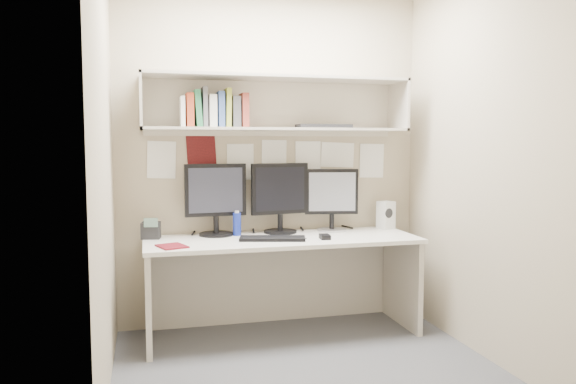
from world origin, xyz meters
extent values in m
cube|color=#48484D|center=(0.00, 0.00, 0.00)|extent=(2.40, 2.00, 0.01)
cube|color=tan|center=(0.00, 1.00, 1.30)|extent=(2.40, 0.02, 2.60)
cube|color=tan|center=(0.00, -1.00, 1.30)|extent=(2.40, 0.02, 2.60)
cube|color=tan|center=(-1.20, 0.00, 1.30)|extent=(0.02, 2.00, 2.60)
cube|color=tan|center=(1.20, 0.00, 1.30)|extent=(0.02, 2.00, 2.60)
cube|color=silver|center=(0.00, 0.64, 0.71)|extent=(2.00, 0.70, 0.03)
cube|color=#BFB5A5|center=(0.00, 0.97, 0.35)|extent=(1.96, 0.02, 0.70)
cube|color=#BFB5A5|center=(0.00, 0.81, 1.53)|extent=(2.00, 0.38, 0.02)
cube|color=#BFB5A5|center=(0.00, 0.81, 1.91)|extent=(2.00, 0.38, 0.02)
cube|color=#BFB5A5|center=(0.00, 0.99, 1.72)|extent=(2.00, 0.02, 0.40)
cube|color=#BFB5A5|center=(-0.99, 0.81, 1.72)|extent=(0.02, 0.38, 0.40)
cube|color=#BFB5A5|center=(0.99, 0.81, 1.72)|extent=(0.02, 0.38, 0.40)
cylinder|color=black|center=(-0.46, 0.86, 0.74)|extent=(0.26, 0.26, 0.02)
cylinder|color=black|center=(-0.46, 0.86, 0.81)|extent=(0.04, 0.04, 0.13)
cube|color=black|center=(-0.46, 0.87, 1.07)|extent=(0.47, 0.06, 0.39)
cube|color=black|center=(-0.46, 0.85, 1.07)|extent=(0.41, 0.03, 0.34)
cylinder|color=black|center=(0.04, 0.86, 0.74)|extent=(0.26, 0.26, 0.02)
cylinder|color=black|center=(0.04, 0.86, 0.81)|extent=(0.04, 0.04, 0.13)
cube|color=black|center=(0.04, 0.87, 1.07)|extent=(0.46, 0.11, 0.39)
cube|color=black|center=(0.04, 0.85, 1.07)|extent=(0.40, 0.07, 0.34)
cylinder|color=#A5A5AA|center=(0.46, 0.86, 0.74)|extent=(0.23, 0.23, 0.02)
cylinder|color=black|center=(0.46, 0.86, 0.80)|extent=(0.04, 0.04, 0.12)
cube|color=black|center=(0.46, 0.87, 1.04)|extent=(0.42, 0.11, 0.36)
cube|color=#A6A6AA|center=(0.46, 0.85, 1.04)|extent=(0.36, 0.07, 0.31)
cube|color=black|center=(-0.09, 0.56, 0.74)|extent=(0.50, 0.28, 0.02)
cube|color=black|center=(0.28, 0.51, 0.75)|extent=(0.08, 0.11, 0.03)
cube|color=silver|center=(0.92, 0.85, 0.84)|extent=(0.14, 0.14, 0.22)
cylinder|color=black|center=(0.92, 0.79, 0.86)|extent=(0.08, 0.03, 0.08)
cylinder|color=navy|center=(-0.31, 0.82, 0.82)|extent=(0.06, 0.06, 0.17)
cylinder|color=white|center=(-0.31, 0.82, 0.91)|extent=(0.03, 0.03, 0.02)
cube|color=maroon|center=(-0.81, 0.46, 0.74)|extent=(0.23, 0.25, 0.01)
cube|color=black|center=(-0.94, 0.84, 0.79)|extent=(0.15, 0.13, 0.12)
cube|color=#4C6659|center=(-0.94, 0.78, 0.86)|extent=(0.10, 0.03, 0.07)
cube|color=white|center=(-0.70, 0.81, 1.65)|extent=(0.03, 0.18, 0.22)
cube|color=#AF3D20|center=(-0.65, 0.81, 1.66)|extent=(0.05, 0.18, 0.24)
cube|color=#256F43|center=(-0.59, 0.81, 1.67)|extent=(0.04, 0.18, 0.27)
cube|color=#54555A|center=(-0.54, 0.81, 1.69)|extent=(0.03, 0.18, 0.29)
cube|color=silver|center=(-0.49, 0.81, 1.66)|extent=(0.05, 0.18, 0.24)
cube|color=#38508C|center=(-0.43, 0.81, 1.67)|extent=(0.04, 0.18, 0.26)
cube|color=#99A336|center=(-0.37, 0.81, 1.68)|extent=(0.04, 0.18, 0.28)
cube|color=#424244|center=(-0.31, 0.81, 1.65)|extent=(0.06, 0.18, 0.23)
cube|color=maroon|center=(-0.25, 0.81, 1.67)|extent=(0.05, 0.18, 0.25)
cube|color=black|center=(0.37, 0.82, 1.55)|extent=(0.42, 0.16, 0.03)
camera|label=1|loc=(-0.98, -3.33, 1.43)|focal=35.00mm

